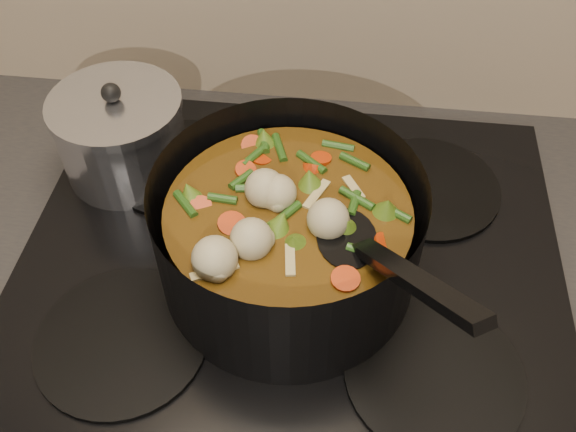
# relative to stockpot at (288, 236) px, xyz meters

# --- Properties ---
(counter) EXTENTS (2.64, 0.64, 0.91)m
(counter) POSITION_rel_stockpot_xyz_m (-0.00, 0.02, -0.54)
(counter) COLOR brown
(counter) RESTS_ON ground
(stovetop) EXTENTS (0.62, 0.54, 0.03)m
(stovetop) POSITION_rel_stockpot_xyz_m (-0.00, 0.02, -0.07)
(stovetop) COLOR black
(stovetop) RESTS_ON counter
(stockpot) EXTENTS (0.36, 0.36, 0.21)m
(stockpot) POSITION_rel_stockpot_xyz_m (0.00, 0.00, 0.00)
(stockpot) COLOR black
(stockpot) RESTS_ON stovetop
(saucepan) EXTENTS (0.16, 0.16, 0.13)m
(saucepan) POSITION_rel_stockpot_xyz_m (-0.23, 0.15, -0.01)
(saucepan) COLOR silver
(saucepan) RESTS_ON stovetop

